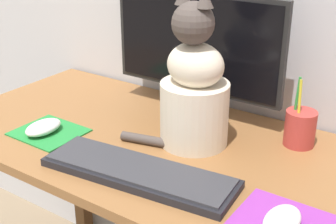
# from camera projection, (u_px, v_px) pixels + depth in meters

# --- Properties ---
(desk) EXTENTS (1.32, 0.60, 0.75)m
(desk) POSITION_uv_depth(u_px,v_px,m) (173.00, 184.00, 1.23)
(desk) COLOR brown
(desk) RESTS_ON ground_plane
(monitor) EXTENTS (0.52, 0.17, 0.35)m
(monitor) POSITION_uv_depth(u_px,v_px,m) (196.00, 50.00, 1.30)
(monitor) COLOR black
(monitor) RESTS_ON desk
(keyboard) EXTENTS (0.47, 0.18, 0.02)m
(keyboard) POSITION_uv_depth(u_px,v_px,m) (139.00, 172.00, 1.05)
(keyboard) COLOR black
(keyboard) RESTS_ON desk
(mousepad_left) EXTENTS (0.18, 0.16, 0.00)m
(mousepad_left) POSITION_uv_depth(u_px,v_px,m) (49.00, 132.00, 1.26)
(mousepad_left) COLOR #238438
(mousepad_left) RESTS_ON desk
(computer_mouse_left) EXTENTS (0.07, 0.11, 0.03)m
(computer_mouse_left) POSITION_uv_depth(u_px,v_px,m) (43.00, 127.00, 1.24)
(computer_mouse_left) COLOR white
(computer_mouse_left) RESTS_ON mousepad_left
(computer_mouse_right) EXTENTS (0.06, 0.11, 0.03)m
(computer_mouse_right) POSITION_uv_depth(u_px,v_px,m) (282.00, 221.00, 0.87)
(computer_mouse_right) COLOR white
(computer_mouse_right) RESTS_ON mousepad_right
(cat) EXTENTS (0.26, 0.20, 0.39)m
(cat) POSITION_uv_depth(u_px,v_px,m) (194.00, 90.00, 1.15)
(cat) COLOR beige
(cat) RESTS_ON desk
(pen_cup) EXTENTS (0.08, 0.08, 0.18)m
(pen_cup) POSITION_uv_depth(u_px,v_px,m) (300.00, 128.00, 1.18)
(pen_cup) COLOR #B23833
(pen_cup) RESTS_ON desk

